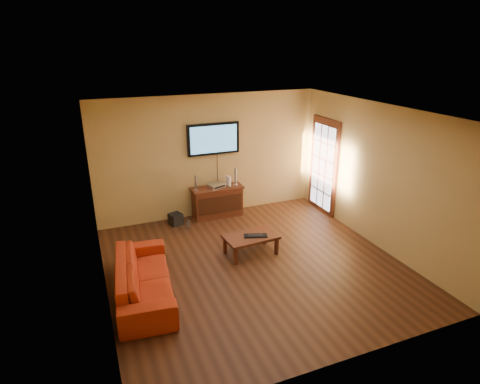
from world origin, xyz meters
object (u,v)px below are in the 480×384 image
speaker_left (196,183)px  speaker_right (235,177)px  game_console (228,181)px  keyboard (256,236)px  coffee_table (251,238)px  av_receiver (216,186)px  bottle (188,225)px  sofa (143,272)px  subwoofer (176,219)px  media_console (217,202)px  television (213,139)px

speaker_left → speaker_right: size_ratio=0.87×
game_console → keyboard: 1.99m
coffee_table → keyboard: bearing=-35.3°
av_receiver → bottle: bearing=-170.2°
game_console → keyboard: game_console is taller
coffee_table → av_receiver: av_receiver is taller
sofa → speaker_right: 3.52m
game_console → speaker_right: bearing=-14.4°
speaker_left → bottle: (-0.32, -0.44, -0.75)m
coffee_table → bottle: size_ratio=4.63×
speaker_left → speaker_right: (0.93, 0.01, 0.02)m
coffee_table → subwoofer: (-1.00, 1.78, -0.20)m
speaker_right → speaker_left: bearing=-179.2°
speaker_left → game_console: (0.75, 0.02, -0.05)m
media_console → coffee_table: bearing=-89.8°
television → av_receiver: (-0.02, -0.17, -1.01)m
sofa → game_console: bearing=-37.1°
game_console → bottle: (-1.07, -0.46, -0.70)m
television → bottle: (-0.80, -0.62, -1.64)m
speaker_right → av_receiver: (-0.46, 0.00, -0.14)m
television → game_console: 0.99m
game_console → keyboard: size_ratio=0.49×
coffee_table → sofa: sofa is taller
coffee_table → speaker_left: size_ratio=2.93×
av_receiver → keyboard: av_receiver is taller
coffee_table → bottle: bearing=119.5°
keyboard → av_receiver: bearing=92.8°
media_console → sofa: 3.18m
sofa → speaker_left: (1.56, 2.43, 0.45)m
speaker_right → subwoofer: speaker_right is taller
speaker_right → keyboard: speaker_right is taller
sofa → subwoofer: (1.05, 2.34, -0.28)m
media_console → av_receiver: size_ratio=3.31×
media_console → coffee_table: (0.01, -1.87, -0.03)m
sofa → game_console: (2.31, 2.45, 0.40)m
television → game_console: bearing=-31.3°
speaker_left → television: bearing=20.6°
speaker_left → coffee_table: bearing=-75.3°
sofa → subwoofer: sofa is taller
television → coffee_table: television is taller
media_console → game_console: bearing=3.6°
coffee_table → bottle: 1.66m
av_receiver → keyboard: (0.09, -1.94, -0.34)m
game_console → television: bearing=135.7°
subwoofer → speaker_right: bearing=-14.7°
media_console → television: bearing=90.0°
subwoofer → television: bearing=-3.4°
television → speaker_right: bearing=-21.0°
subwoofer → keyboard: 2.13m
media_console → game_console: (0.27, 0.02, 0.45)m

